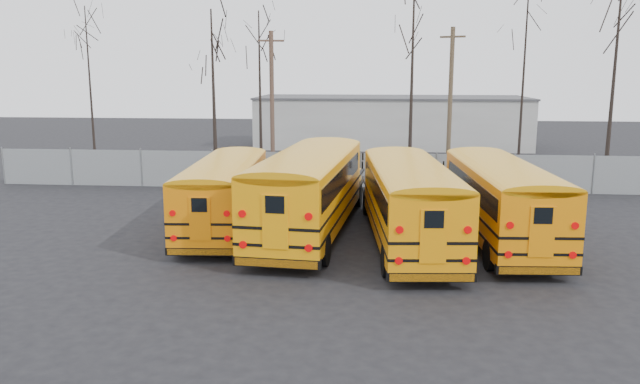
# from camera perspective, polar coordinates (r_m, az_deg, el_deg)

# --- Properties ---
(ground) EXTENTS (120.00, 120.00, 0.00)m
(ground) POSITION_cam_1_polar(r_m,az_deg,el_deg) (21.74, 2.75, -5.79)
(ground) COLOR black
(ground) RESTS_ON ground
(fence) EXTENTS (40.00, 0.04, 2.00)m
(fence) POSITION_cam_1_polar(r_m,az_deg,el_deg) (33.23, 3.69, 1.88)
(fence) COLOR gray
(fence) RESTS_ON ground
(distant_building) EXTENTS (22.00, 8.00, 4.00)m
(distant_building) POSITION_cam_1_polar(r_m,az_deg,el_deg) (52.98, 6.50, 6.37)
(distant_building) COLOR #B7B8B2
(distant_building) RESTS_ON ground
(bus_a) EXTENTS (3.01, 10.48, 2.90)m
(bus_a) POSITION_cam_1_polar(r_m,az_deg,el_deg) (25.07, -8.68, 0.37)
(bus_a) COLOR black
(bus_a) RESTS_ON ground
(bus_b) EXTENTS (3.83, 12.22, 3.37)m
(bus_b) POSITION_cam_1_polar(r_m,az_deg,el_deg) (23.97, -0.94, 0.67)
(bus_b) COLOR black
(bus_b) RESTS_ON ground
(bus_c) EXTENTS (3.59, 11.42, 3.15)m
(bus_c) POSITION_cam_1_polar(r_m,az_deg,el_deg) (22.73, 8.13, -0.35)
(bus_c) COLOR black
(bus_c) RESTS_ON ground
(bus_d) EXTENTS (3.22, 11.14, 3.08)m
(bus_d) POSITION_cam_1_polar(r_m,az_deg,el_deg) (23.99, 16.12, -0.17)
(bus_d) COLOR black
(bus_d) RESTS_ON ground
(utility_pole_left) EXTENTS (1.50, 0.51, 8.57)m
(utility_pole_left) POSITION_cam_1_polar(r_m,az_deg,el_deg) (37.97, -4.41, 8.20)
(utility_pole_left) COLOR #503A2D
(utility_pole_left) RESTS_ON ground
(utility_pole_right) EXTENTS (1.49, 0.73, 8.87)m
(utility_pole_right) POSITION_cam_1_polar(r_m,az_deg,el_deg) (39.70, 11.82, 8.34)
(utility_pole_right) COLOR brown
(utility_pole_right) RESTS_ON ground
(tree_0) EXTENTS (0.26, 0.26, 10.22)m
(tree_0) POSITION_cam_1_polar(r_m,az_deg,el_deg) (42.65, -20.26, 8.82)
(tree_0) COLOR black
(tree_0) RESTS_ON ground
(tree_1) EXTENTS (0.26, 0.26, 9.85)m
(tree_1) POSITION_cam_1_polar(r_m,az_deg,el_deg) (38.75, -9.71, 8.90)
(tree_1) COLOR black
(tree_1) RESTS_ON ground
(tree_2) EXTENTS (0.26, 0.26, 9.86)m
(tree_2) POSITION_cam_1_polar(r_m,az_deg,el_deg) (39.45, -5.50, 9.05)
(tree_2) COLOR black
(tree_2) RESTS_ON ground
(tree_3) EXTENTS (0.26, 0.26, 12.18)m
(tree_3) POSITION_cam_1_polar(r_m,az_deg,el_deg) (37.30, 8.41, 10.65)
(tree_3) COLOR black
(tree_3) RESTS_ON ground
(tree_4) EXTENTS (0.26, 0.26, 12.78)m
(tree_4) POSITION_cam_1_polar(r_m,az_deg,el_deg) (39.54, 18.15, 10.68)
(tree_4) COLOR black
(tree_4) RESTS_ON ground
(tree_5) EXTENTS (0.26, 0.26, 12.75)m
(tree_5) POSITION_cam_1_polar(r_m,az_deg,el_deg) (40.72, 25.34, 10.15)
(tree_5) COLOR black
(tree_5) RESTS_ON ground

